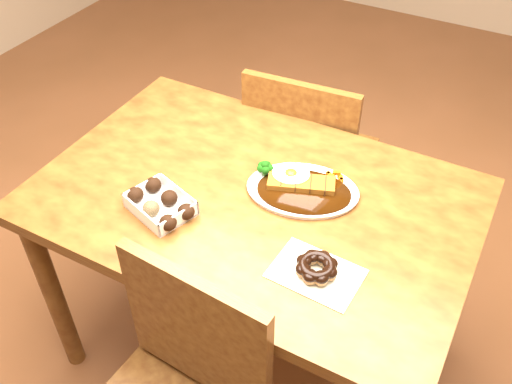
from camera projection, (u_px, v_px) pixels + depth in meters
The scene contains 6 objects.
ground at pixel (254, 347), 2.08m from camera, with size 6.00×6.00×0.00m, color brown.
table at pixel (254, 220), 1.64m from camera, with size 1.20×0.80×0.75m.
chair_far at pixel (307, 159), 2.13m from camera, with size 0.45×0.45×0.87m.
katsu_curry_plate at pixel (301, 187), 1.58m from camera, with size 0.35×0.30×0.06m.
donut_box at pixel (160, 204), 1.51m from camera, with size 0.20×0.17×0.05m.
pon_de_ring at pixel (317, 268), 1.35m from camera, with size 0.22×0.16×0.04m.
Camera 1 is at (0.56, -1.03, 1.81)m, focal length 40.00 mm.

